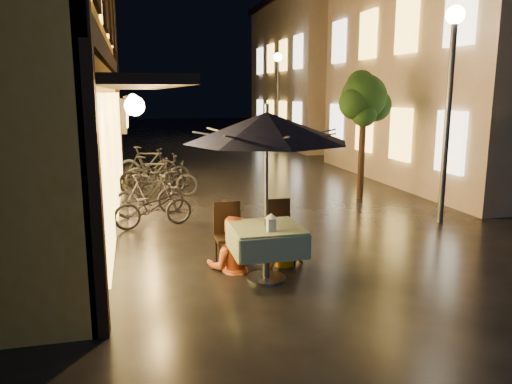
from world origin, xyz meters
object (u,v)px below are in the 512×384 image
object	(u,v)px
patio_umbrella	(267,127)
streetlamp_near	(451,76)
person_orange	(232,217)
table_lantern	(271,221)
bicycle_0	(153,207)
person_yellow	(283,221)
cafe_table	(266,240)

from	to	relation	value
patio_umbrella	streetlamp_near	bearing A→B (deg)	27.63
person_orange	streetlamp_near	bearing A→B (deg)	-146.20
person_orange	table_lantern	bearing A→B (deg)	129.71
patio_umbrella	person_orange	distance (m)	1.50
person_orange	bicycle_0	bearing A→B (deg)	-55.31
table_lantern	bicycle_0	world-z (taller)	table_lantern
person_orange	patio_umbrella	bearing A→B (deg)	139.52
patio_umbrella	person_yellow	xyz separation A→B (m)	(0.41, 0.53, -1.45)
cafe_table	patio_umbrella	xyz separation A→B (m)	(0.00, 0.00, 1.56)
streetlamp_near	cafe_table	distance (m)	5.38
patio_umbrella	table_lantern	distance (m)	1.26
person_yellow	bicycle_0	world-z (taller)	person_yellow
streetlamp_near	bicycle_0	xyz separation A→B (m)	(-5.72, 1.00, -2.51)
table_lantern	person_yellow	xyz separation A→B (m)	(0.41, 0.78, -0.22)
patio_umbrella	person_yellow	distance (m)	1.60
patio_umbrella	table_lantern	bearing A→B (deg)	-90.00
cafe_table	bicycle_0	distance (m)	3.55
patio_umbrella	bicycle_0	xyz separation A→B (m)	(-1.43, 3.25, -1.74)
person_yellow	table_lantern	bearing A→B (deg)	45.97
person_orange	bicycle_0	world-z (taller)	person_orange
bicycle_0	person_orange	bearing A→B (deg)	-172.40
person_orange	person_yellow	world-z (taller)	person_orange
bicycle_0	streetlamp_near	bearing A→B (deg)	-113.35
streetlamp_near	table_lantern	distance (m)	5.35
person_yellow	bicycle_0	bearing A→B (deg)	-72.28
table_lantern	person_yellow	bearing A→B (deg)	62.27
streetlamp_near	bicycle_0	bearing A→B (deg)	170.08
cafe_table	patio_umbrella	bearing A→B (deg)	90.00
table_lantern	person_yellow	world-z (taller)	person_yellow
person_yellow	bicycle_0	distance (m)	3.30
person_orange	person_yellow	xyz separation A→B (m)	(0.79, -0.01, -0.10)
cafe_table	person_orange	world-z (taller)	person_orange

